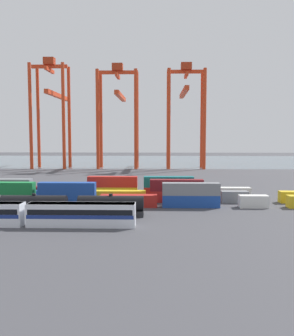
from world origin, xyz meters
The scene contains 30 objects.
ground_plane centered at (0.00, 40.00, 0.00)m, with size 420.00×420.00×0.00m, color #424247.
harbour_water centered at (0.00, 141.50, 0.00)m, with size 400.00×110.00×0.01m, color slate.
passenger_train centered at (-5.30, -21.65, 2.14)m, with size 36.99×3.14×3.90m.
freight_tank_row centered at (-6.44, -13.78, 2.01)m, with size 41.45×2.81×4.27m.
shipping_container_1 centered at (-15.59, -4.34, 1.30)m, with size 12.10×2.44×2.60m, color silver.
shipping_container_2 centered at (-15.59, -4.34, 3.90)m, with size 12.10×2.44×2.60m, color #197538.
shipping_container_3 centered at (-2.40, -4.34, 1.30)m, with size 12.10×2.44×2.60m, color #1C4299.
shipping_container_4 centered at (-2.40, -4.34, 3.90)m, with size 12.10×2.44×2.60m, color #1C4299.
shipping_container_5 centered at (10.79, -4.34, 1.30)m, with size 12.10×2.44×2.60m, color #AD211C.
shipping_container_6 centered at (23.98, -4.34, 1.30)m, with size 12.10×2.44×2.60m, color #1C4299.
shipping_container_7 centered at (23.98, -4.34, 3.90)m, with size 12.10×2.44×2.60m, color slate.
shipping_container_8 centered at (37.17, -4.34, 1.30)m, with size 6.04×2.44×2.60m, color silver.
shipping_container_12 centered at (-18.20, 1.62, 1.30)m, with size 12.10×2.44×2.60m, color #146066.
shipping_container_13 centered at (-18.20, 1.62, 3.90)m, with size 12.10×2.44×2.60m, color slate.
shipping_container_14 centered at (-5.05, 1.62, 1.30)m, with size 12.10×2.44×2.60m, color #1C4299.
shipping_container_15 centered at (8.10, 1.62, 1.30)m, with size 12.10×2.44×2.60m, color gold.
shipping_container_16 centered at (21.24, 1.62, 1.30)m, with size 12.10×2.44×2.60m, color #AD211C.
shipping_container_17 centered at (21.24, 1.62, 3.90)m, with size 12.10×2.44×2.60m, color maroon.
shipping_container_18 centered at (34.39, 1.62, 1.30)m, with size 6.04×2.44×2.60m, color slate.
shipping_container_19 centered at (47.53, 1.62, 1.30)m, with size 6.04×2.44×2.60m, color gold.
shipping_container_22 centered at (-21.59, 7.59, 1.30)m, with size 12.10×2.44×2.60m, color silver.
shipping_container_23 centered at (-7.85, 7.59, 1.30)m, with size 12.10×2.44×2.60m, color maroon.
shipping_container_24 centered at (5.89, 7.59, 1.30)m, with size 12.10×2.44×2.60m, color gold.
shipping_container_25 centered at (5.89, 7.59, 3.90)m, with size 12.10×2.44×2.60m, color #AD211C.
shipping_container_26 centered at (19.63, 7.59, 1.30)m, with size 12.10×2.44×2.60m, color #AD211C.
shipping_container_27 centered at (19.63, 7.59, 3.90)m, with size 12.10×2.44×2.60m, color #146066.
shipping_container_28 centered at (33.36, 7.59, 1.30)m, with size 12.10×2.44×2.60m, color silver.
gantry_crane_west centered at (-32.91, 94.26, 30.33)m, with size 16.59×41.05×50.77m.
gantry_crane_central centered at (-1.52, 93.96, 29.10)m, with size 18.82×37.93×47.96m.
gantry_crane_east centered at (29.88, 94.35, 29.65)m, with size 17.54×40.64×48.16m.
Camera 1 is at (16.86, -83.12, 15.18)m, focal length 40.09 mm.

